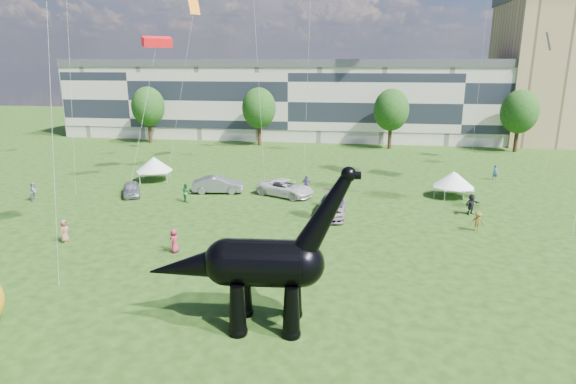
# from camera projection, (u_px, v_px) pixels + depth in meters

# --- Properties ---
(ground) EXTENTS (220.00, 220.00, 0.00)m
(ground) POSITION_uv_depth(u_px,v_px,m) (283.00, 335.00, 23.24)
(ground) COLOR #16330C
(ground) RESTS_ON ground
(terrace_row) EXTENTS (78.00, 11.00, 12.00)m
(terrace_row) POSITION_uv_depth(u_px,v_px,m) (293.00, 102.00, 81.95)
(terrace_row) COLOR beige
(terrace_row) RESTS_ON ground
(tree_far_left) EXTENTS (5.20, 5.20, 9.44)m
(tree_far_left) POSITION_uv_depth(u_px,v_px,m) (148.00, 103.00, 76.34)
(tree_far_left) COLOR #382314
(tree_far_left) RESTS_ON ground
(tree_mid_left) EXTENTS (5.20, 5.20, 9.44)m
(tree_mid_left) POSITION_uv_depth(u_px,v_px,m) (259.00, 105.00, 73.84)
(tree_mid_left) COLOR #382314
(tree_mid_left) RESTS_ON ground
(tree_mid_right) EXTENTS (5.20, 5.20, 9.44)m
(tree_mid_right) POSITION_uv_depth(u_px,v_px,m) (391.00, 107.00, 71.05)
(tree_mid_right) COLOR #382314
(tree_mid_right) RESTS_ON ground
(tree_far_right) EXTENTS (5.20, 5.20, 9.44)m
(tree_far_right) POSITION_uv_depth(u_px,v_px,m) (520.00, 108.00, 68.55)
(tree_far_right) COLOR #382314
(tree_far_right) RESTS_ON ground
(dinosaur_sculpture) EXTENTS (10.45, 3.04, 8.53)m
(dinosaur_sculpture) POSITION_uv_depth(u_px,v_px,m) (257.00, 265.00, 23.37)
(dinosaur_sculpture) COLOR black
(dinosaur_sculpture) RESTS_ON ground
(car_silver) EXTENTS (3.16, 4.23, 1.34)m
(car_silver) POSITION_uv_depth(u_px,v_px,m) (131.00, 189.00, 47.23)
(car_silver) COLOR #AAAAAE
(car_silver) RESTS_ON ground
(car_grey) EXTENTS (5.23, 2.51, 1.65)m
(car_grey) POSITION_uv_depth(u_px,v_px,m) (218.00, 185.00, 48.18)
(car_grey) COLOR gray
(car_grey) RESTS_ON ground
(car_white) EXTENTS (6.30, 4.79, 1.59)m
(car_white) POSITION_uv_depth(u_px,v_px,m) (285.00, 188.00, 47.06)
(car_white) COLOR silver
(car_white) RESTS_ON ground
(car_dark) EXTENTS (2.30, 5.61, 1.62)m
(car_dark) POSITION_uv_depth(u_px,v_px,m) (332.00, 206.00, 41.06)
(car_dark) COLOR #595960
(car_dark) RESTS_ON ground
(gazebo_near) EXTENTS (3.94, 3.94, 2.48)m
(gazebo_near) POSITION_uv_depth(u_px,v_px,m) (456.00, 180.00, 46.24)
(gazebo_near) COLOR white
(gazebo_near) RESTS_ON ground
(gazebo_far) EXTENTS (4.84, 4.84, 2.57)m
(gazebo_far) POSITION_uv_depth(u_px,v_px,m) (453.00, 179.00, 46.33)
(gazebo_far) COLOR white
(gazebo_far) RESTS_ON ground
(gazebo_left) EXTENTS (4.81, 4.81, 2.69)m
(gazebo_left) POSITION_uv_depth(u_px,v_px,m) (154.00, 164.00, 52.65)
(gazebo_left) COLOR silver
(gazebo_left) RESTS_ON ground
(visitors) EXTENTS (46.21, 41.32, 1.84)m
(visitors) POSITION_uv_depth(u_px,v_px,m) (287.00, 217.00, 38.09)
(visitors) COLOR #265F8D
(visitors) RESTS_ON ground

